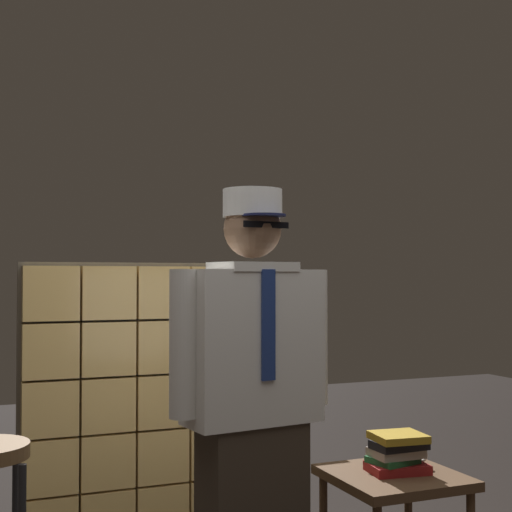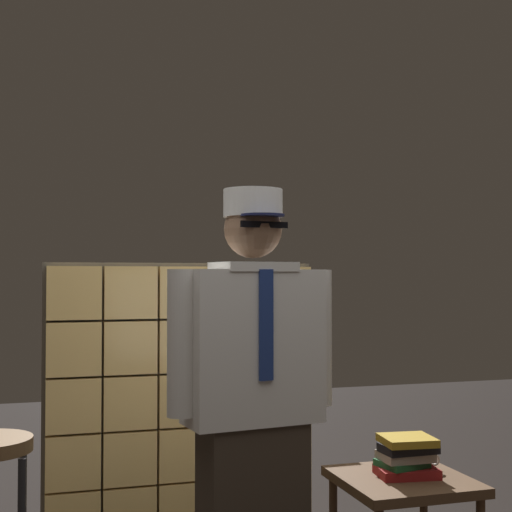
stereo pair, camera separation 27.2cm
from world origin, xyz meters
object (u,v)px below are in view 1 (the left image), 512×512
Objects in this scene: side_table at (394,491)px; coffee_mug at (412,458)px; standing_person at (253,404)px; book_stack at (397,453)px.

side_table is 4.48× the size of coffee_mug.
book_stack is at bearing -5.10° from standing_person.
standing_person is 0.81m from coffee_mug.
standing_person reaches higher than side_table.
coffee_mug is at bearing 14.57° from book_stack.
side_table is at bearing -4.62° from standing_person.
side_table is at bearing -169.78° from coffee_mug.
standing_person is 3.06× the size of side_table.
book_stack is at bearing -22.43° from side_table.
book_stack is 2.08× the size of coffee_mug.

